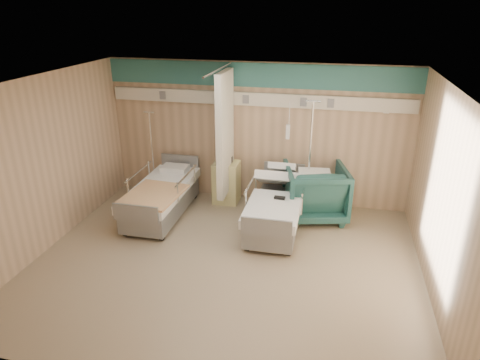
% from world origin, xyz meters
% --- Properties ---
extents(ground, '(6.00, 5.00, 0.00)m').
position_xyz_m(ground, '(0.00, 0.00, 0.00)').
color(ground, gray).
rests_on(ground, ground).
extents(room_walls, '(6.04, 5.04, 2.82)m').
position_xyz_m(room_walls, '(-0.03, 0.25, 1.86)').
color(room_walls, tan).
rests_on(room_walls, ground).
extents(bed_right, '(1.00, 2.16, 0.63)m').
position_xyz_m(bed_right, '(0.60, 1.30, 0.32)').
color(bed_right, white).
rests_on(bed_right, ground).
extents(bed_left, '(1.00, 2.16, 0.63)m').
position_xyz_m(bed_left, '(-1.60, 1.30, 0.32)').
color(bed_left, white).
rests_on(bed_left, ground).
extents(bedside_cabinet, '(0.50, 0.48, 0.85)m').
position_xyz_m(bedside_cabinet, '(-0.55, 2.20, 0.42)').
color(bedside_cabinet, '#D6CF85').
rests_on(bedside_cabinet, ground).
extents(visitor_armchair, '(1.35, 1.38, 1.04)m').
position_xyz_m(visitor_armchair, '(1.25, 1.90, 0.52)').
color(visitor_armchair, '#1D4845').
rests_on(visitor_armchair, ground).
extents(waffle_blanket, '(0.63, 0.58, 0.07)m').
position_xyz_m(waffle_blanket, '(1.22, 1.87, 1.07)').
color(waffle_blanket, white).
rests_on(waffle_blanket, visitor_armchair).
extents(iv_stand_right, '(0.40, 0.40, 2.22)m').
position_xyz_m(iv_stand_right, '(1.10, 2.03, 0.45)').
color(iv_stand_right, silver).
rests_on(iv_stand_right, ground).
extents(iv_stand_left, '(0.33, 0.33, 1.83)m').
position_xyz_m(iv_stand_left, '(-2.08, 2.09, 0.37)').
color(iv_stand_left, silver).
rests_on(iv_stand_left, ground).
extents(call_remote, '(0.20, 0.10, 0.04)m').
position_xyz_m(call_remote, '(0.67, 1.20, 0.65)').
color(call_remote, black).
rests_on(call_remote, bed_right).
extents(tan_blanket, '(0.99, 1.21, 0.04)m').
position_xyz_m(tan_blanket, '(-1.54, 0.84, 0.65)').
color(tan_blanket, tan).
rests_on(tan_blanket, bed_left).
extents(toiletry_bag, '(0.25, 0.18, 0.13)m').
position_xyz_m(toiletry_bag, '(-0.56, 2.20, 0.91)').
color(toiletry_bag, black).
rests_on(toiletry_bag, bedside_cabinet).
extents(white_cup, '(0.10, 0.10, 0.12)m').
position_xyz_m(white_cup, '(-0.74, 2.29, 0.91)').
color(white_cup, white).
rests_on(white_cup, bedside_cabinet).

